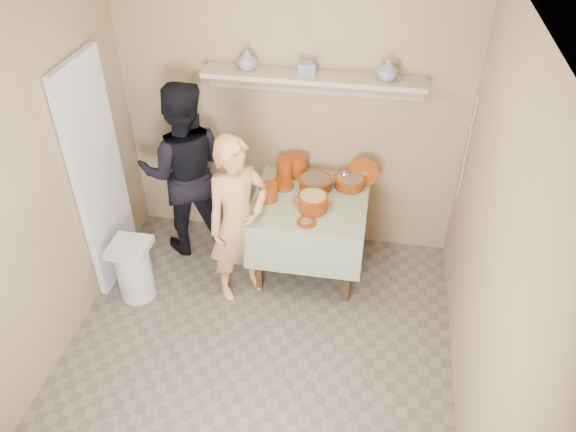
% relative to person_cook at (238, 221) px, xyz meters
% --- Properties ---
extents(ground, '(3.50, 3.50, 0.00)m').
position_rel_person_cook_xyz_m(ground, '(0.28, -0.87, -0.75)').
color(ground, '#6C6055').
rests_on(ground, ground).
extents(tile_panel, '(0.06, 0.70, 2.00)m').
position_rel_person_cook_xyz_m(tile_panel, '(-1.18, 0.08, 0.25)').
color(tile_panel, silver).
rests_on(tile_panel, ground).
extents(plate_stack_a, '(0.15, 0.15, 0.20)m').
position_rel_person_cook_xyz_m(plate_stack_a, '(0.26, 0.67, 0.11)').
color(plate_stack_a, maroon).
rests_on(plate_stack_a, serving_table).
extents(plate_stack_b, '(0.17, 0.17, 0.20)m').
position_rel_person_cook_xyz_m(plate_stack_b, '(0.36, 0.74, 0.11)').
color(plate_stack_b, maroon).
rests_on(plate_stack_b, serving_table).
extents(bowl_stack, '(0.15, 0.15, 0.15)m').
position_rel_person_cook_xyz_m(bowl_stack, '(0.18, 0.32, 0.08)').
color(bowl_stack, maroon).
rests_on(bowl_stack, serving_table).
extents(empty_bowl, '(0.19, 0.19, 0.06)m').
position_rel_person_cook_xyz_m(empty_bowl, '(0.26, 0.54, 0.04)').
color(empty_bowl, maroon).
rests_on(empty_bowl, serving_table).
extents(propped_lid, '(0.27, 0.09, 0.26)m').
position_rel_person_cook_xyz_m(propped_lid, '(0.95, 0.71, 0.13)').
color(propped_lid, maroon).
rests_on(propped_lid, serving_table).
extents(vase_right, '(0.20, 0.20, 0.17)m').
position_rel_person_cook_xyz_m(vase_right, '(1.06, 0.74, 1.05)').
color(vase_right, navy).
rests_on(vase_right, wall_shelf).
extents(vase_left, '(0.23, 0.23, 0.17)m').
position_rel_person_cook_xyz_m(vase_left, '(-0.06, 0.76, 1.05)').
color(vase_left, navy).
rests_on(vase_left, wall_shelf).
extents(ceramic_box, '(0.16, 0.13, 0.10)m').
position_rel_person_cook_xyz_m(ceramic_box, '(0.42, 0.74, 1.02)').
color(ceramic_box, navy).
rests_on(ceramic_box, wall_shelf).
extents(person_cook, '(0.65, 0.64, 1.51)m').
position_rel_person_cook_xyz_m(person_cook, '(0.00, 0.00, 0.00)').
color(person_cook, tan).
rests_on(person_cook, ground).
extents(person_helper, '(0.95, 0.83, 1.67)m').
position_rel_person_cook_xyz_m(person_helper, '(-0.62, 0.54, 0.08)').
color(person_helper, black).
rests_on(person_helper, ground).
extents(room_shell, '(3.04, 3.54, 2.62)m').
position_rel_person_cook_xyz_m(room_shell, '(0.28, -0.87, 0.86)').
color(room_shell, tan).
rests_on(room_shell, ground).
extents(serving_table, '(0.97, 0.97, 0.76)m').
position_rel_person_cook_xyz_m(serving_table, '(0.53, 0.41, -0.11)').
color(serving_table, '#4C2D16').
rests_on(serving_table, ground).
extents(cazuela_meat_a, '(0.30, 0.30, 0.10)m').
position_rel_person_cook_xyz_m(cazuela_meat_a, '(0.55, 0.57, 0.07)').
color(cazuela_meat_a, '#631C02').
rests_on(cazuela_meat_a, serving_table).
extents(cazuela_meat_b, '(0.28, 0.28, 0.10)m').
position_rel_person_cook_xyz_m(cazuela_meat_b, '(0.84, 0.64, 0.07)').
color(cazuela_meat_b, '#631C02').
rests_on(cazuela_meat_b, serving_table).
extents(ladle, '(0.08, 0.26, 0.19)m').
position_rel_person_cook_xyz_m(ladle, '(0.79, 0.66, 0.12)').
color(ladle, silver).
rests_on(ladle, cazuela_meat_b).
extents(cazuela_rice, '(0.33, 0.25, 0.14)m').
position_rel_person_cook_xyz_m(cazuela_rice, '(0.57, 0.25, 0.09)').
color(cazuela_rice, '#631C02').
rests_on(cazuela_rice, serving_table).
extents(front_plate, '(0.16, 0.16, 0.03)m').
position_rel_person_cook_xyz_m(front_plate, '(0.55, 0.05, 0.02)').
color(front_plate, maroon).
rests_on(front_plate, serving_table).
extents(wall_shelf, '(1.80, 0.25, 0.21)m').
position_rel_person_cook_xyz_m(wall_shelf, '(0.48, 0.78, 0.92)').
color(wall_shelf, tan).
rests_on(wall_shelf, room_shell).
extents(trash_bin, '(0.32, 0.32, 0.56)m').
position_rel_person_cook_xyz_m(trash_bin, '(-0.88, -0.22, -0.47)').
color(trash_bin, silver).
rests_on(trash_bin, ground).
extents(electrical_cord, '(0.01, 0.05, 0.90)m').
position_rel_person_cook_xyz_m(electrical_cord, '(1.75, 0.61, 0.50)').
color(electrical_cord, silver).
rests_on(electrical_cord, wall_shelf).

